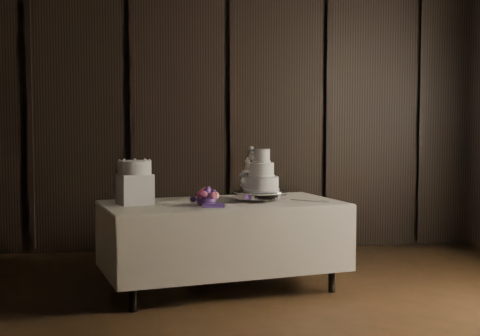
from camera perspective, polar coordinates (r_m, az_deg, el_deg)
name	(u,v)px	position (r m, az deg, el deg)	size (l,w,h in m)	color
room	(295,112)	(4.04, 4.71, 4.76)	(6.08, 7.08, 3.08)	black
display_table	(223,242)	(5.73, -1.50, -6.34)	(2.18, 1.47, 0.76)	silver
cake_stand	(261,196)	(5.76, 1.82, -2.38)	(0.48, 0.48, 0.09)	silver
wedding_cake	(258,174)	(5.73, 1.58, -0.54)	(0.33, 0.30, 0.36)	white
bouquet	(206,198)	(5.45, -2.91, -2.56)	(0.29, 0.39, 0.18)	#DC5982
box_pedestal	(135,189)	(5.59, -8.97, -1.80)	(0.26, 0.26, 0.25)	white
small_cake	(134,167)	(5.58, -8.99, 0.05)	(0.28, 0.28, 0.11)	white
cake_knife	(305,201)	(5.75, 5.55, -2.80)	(0.37, 0.02, 0.01)	silver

